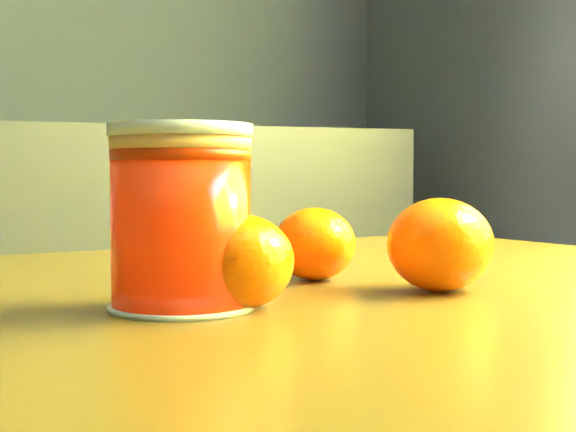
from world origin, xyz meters
name	(u,v)px	position (x,y,z in m)	size (l,w,h in m)	color
table	(251,415)	(0.98, 0.28, 0.64)	(1.09, 0.87, 0.73)	brown
juice_glass	(181,218)	(0.91, 0.21, 0.78)	(0.09, 0.09, 0.11)	#FF2805
orange_front	(315,244)	(1.04, 0.31, 0.76)	(0.06, 0.06, 0.06)	#FF6405
orange_back	(240,262)	(0.95, 0.20, 0.76)	(0.07, 0.07, 0.06)	#FF6405
orange_extra	(440,245)	(1.10, 0.22, 0.76)	(0.08, 0.08, 0.07)	#FF6405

